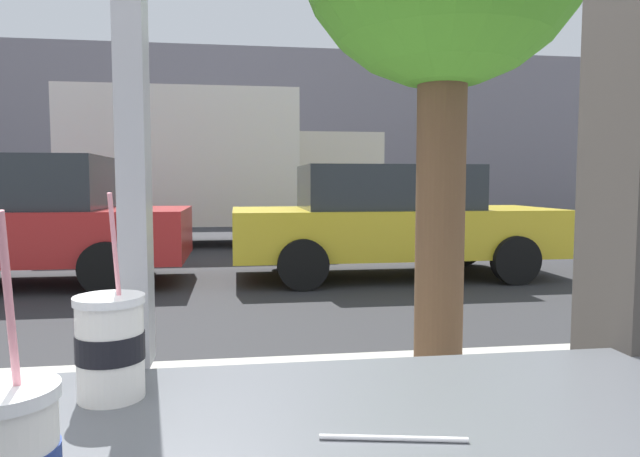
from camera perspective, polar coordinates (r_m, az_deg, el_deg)
The scene contains 7 objects.
ground_plane at distance 9.09m, azimuth -9.36°, elevation -3.89°, with size 60.00×60.00×0.00m, color #2D2D30.
building_facade_far at distance 20.61m, azimuth -8.88°, elevation 9.10°, with size 28.00×1.20×5.91m, color gray.
soda_cup_right at distance 0.95m, azimuth -20.04°, elevation -10.80°, with size 0.11×0.11×0.32m.
loose_straw at distance 0.79m, azimuth 7.27°, elevation -19.91°, with size 0.01×0.01×0.19m, color white.
parked_car_red at distance 8.43m, azimuth -28.67°, elevation 0.76°, with size 4.60×1.92×1.68m.
parked_car_yellow at distance 8.20m, azimuth 7.08°, elevation 0.90°, with size 4.51×1.97×1.57m.
box_truck at distance 12.60m, azimuth -10.21°, elevation 6.27°, with size 6.44×2.44×3.21m.
Camera 1 is at (0.18, -0.99, 1.34)m, focal length 32.33 mm.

